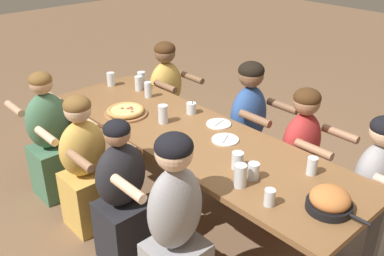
% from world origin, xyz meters
% --- Properties ---
extents(ground_plane, '(18.00, 18.00, 0.00)m').
position_xyz_m(ground_plane, '(0.00, 0.00, 0.00)').
color(ground_plane, brown).
rests_on(ground_plane, ground).
extents(dining_table, '(2.71, 0.80, 0.79)m').
position_xyz_m(dining_table, '(0.00, 0.00, 0.71)').
color(dining_table, brown).
rests_on(dining_table, ground).
extents(pizza_board_main, '(0.35, 0.35, 0.06)m').
position_xyz_m(pizza_board_main, '(-0.61, -0.17, 0.82)').
color(pizza_board_main, '#996B42').
rests_on(pizza_board_main, dining_table).
extents(skillet_bowl, '(0.36, 0.25, 0.13)m').
position_xyz_m(skillet_bowl, '(1.16, -0.05, 0.85)').
color(skillet_bowl, black).
rests_on(skillet_bowl, dining_table).
extents(empty_plate_a, '(0.19, 0.19, 0.02)m').
position_xyz_m(empty_plate_a, '(0.23, 0.11, 0.79)').
color(empty_plate_a, white).
rests_on(empty_plate_a, dining_table).
extents(empty_plate_b, '(0.19, 0.19, 0.02)m').
position_xyz_m(empty_plate_b, '(0.02, 0.26, 0.79)').
color(empty_plate_b, white).
rests_on(empty_plate_b, dining_table).
extents(cocktail_glass_blue, '(0.08, 0.08, 0.11)m').
position_xyz_m(cocktail_glass_blue, '(-0.27, 0.24, 0.83)').
color(cocktail_glass_blue, silver).
rests_on(cocktail_glass_blue, dining_table).
extents(drinking_glass_a, '(0.08, 0.08, 0.11)m').
position_xyz_m(drinking_glass_a, '(0.54, -0.10, 0.84)').
color(drinking_glass_a, silver).
rests_on(drinking_glass_a, dining_table).
extents(drinking_glass_b, '(0.08, 0.08, 0.14)m').
position_xyz_m(drinking_glass_b, '(-0.29, -0.03, 0.85)').
color(drinking_glass_b, silver).
rests_on(drinking_glass_b, dining_table).
extents(drinking_glass_c, '(0.06, 0.06, 0.14)m').
position_xyz_m(drinking_glass_c, '(-0.78, 0.19, 0.85)').
color(drinking_glass_c, silver).
rests_on(drinking_glass_c, dining_table).
extents(drinking_glass_d, '(0.06, 0.06, 0.10)m').
position_xyz_m(drinking_glass_d, '(0.92, -0.26, 0.83)').
color(drinking_glass_d, silver).
rests_on(drinking_glass_d, dining_table).
extents(drinking_glass_e, '(0.07, 0.07, 0.15)m').
position_xyz_m(drinking_glass_e, '(-1.02, 0.30, 0.85)').
color(drinking_glass_e, silver).
rests_on(drinking_glass_e, dining_table).
extents(drinking_glass_f, '(0.08, 0.08, 0.14)m').
position_xyz_m(drinking_glass_f, '(0.68, -0.24, 0.85)').
color(drinking_glass_f, silver).
rests_on(drinking_glass_f, dining_table).
extents(drinking_glass_g, '(0.06, 0.06, 0.12)m').
position_xyz_m(drinking_glass_g, '(0.90, 0.19, 0.84)').
color(drinking_glass_g, silver).
rests_on(drinking_glass_g, dining_table).
extents(drinking_glass_h, '(0.07, 0.07, 0.13)m').
position_xyz_m(drinking_glass_h, '(-0.97, 0.23, 0.85)').
color(drinking_glass_h, silver).
rests_on(drinking_glass_h, dining_table).
extents(drinking_glass_i, '(0.07, 0.07, 0.11)m').
position_xyz_m(drinking_glass_i, '(0.69, -0.12, 0.84)').
color(drinking_glass_i, silver).
rests_on(drinking_glass_i, dining_table).
extents(drinking_glass_j, '(0.07, 0.07, 0.13)m').
position_xyz_m(drinking_glass_j, '(-1.24, 0.11, 0.84)').
color(drinking_glass_j, silver).
rests_on(drinking_glass_j, dining_table).
extents(diner_far_left, '(0.51, 0.40, 1.15)m').
position_xyz_m(diner_far_left, '(-1.06, 0.62, 0.53)').
color(diner_far_left, gold).
rests_on(diner_far_left, ground).
extents(diner_far_midright, '(0.51, 0.40, 1.14)m').
position_xyz_m(diner_far_midright, '(0.54, 0.62, 0.52)').
color(diner_far_midright, '#B22D2D').
rests_on(diner_far_midright, ground).
extents(diner_far_right, '(0.51, 0.40, 1.12)m').
position_xyz_m(diner_far_right, '(1.12, 0.62, 0.51)').
color(diner_far_right, '#99999E').
rests_on(diner_far_right, ground).
extents(diner_near_midleft, '(0.51, 0.40, 1.11)m').
position_xyz_m(diner_near_midleft, '(-0.52, -0.62, 0.51)').
color(diner_near_midleft, gold).
rests_on(diner_near_midleft, ground).
extents(diner_near_left, '(0.51, 0.40, 1.13)m').
position_xyz_m(diner_near_left, '(-1.09, -0.62, 0.51)').
color(diner_near_left, '#477556').
rests_on(diner_near_left, ground).
extents(diner_far_center, '(0.51, 0.40, 1.21)m').
position_xyz_m(diner_far_center, '(0.02, 0.62, 0.56)').
color(diner_far_center, '#2D5193').
rests_on(diner_far_center, ground).
extents(diner_near_midright, '(0.51, 0.40, 1.21)m').
position_xyz_m(diner_near_midright, '(0.53, -0.62, 0.57)').
color(diner_near_midright, '#99999E').
rests_on(diner_near_midright, ground).
extents(diner_near_center, '(0.51, 0.40, 1.10)m').
position_xyz_m(diner_near_center, '(-0.02, -0.62, 0.49)').
color(diner_near_center, '#232328').
rests_on(diner_near_center, ground).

